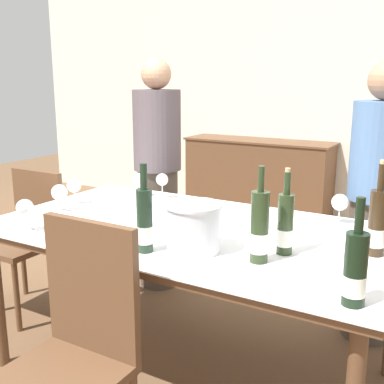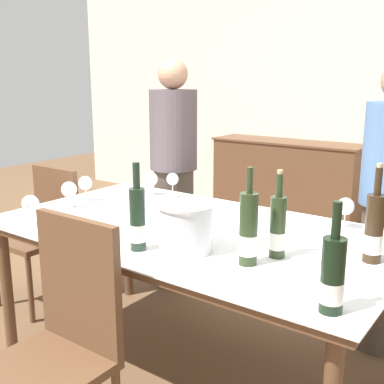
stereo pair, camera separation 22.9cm
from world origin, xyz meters
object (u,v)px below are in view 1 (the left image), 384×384
dining_table (192,240)px  wine_glass_5 (140,181)px  wine_bottle_2 (285,225)px  sideboard_cabinet (258,179)px  chair_near_front (75,341)px  wine_bottle_3 (259,229)px  person_host (158,176)px  wine_glass_3 (340,203)px  wine_glass_4 (74,186)px  wine_glass_2 (59,193)px  wine_bottle_0 (355,270)px  wine_bottle_1 (145,221)px  wine_bottle_5 (377,224)px  ice_bucket (194,226)px  wine_glass_0 (162,180)px  person_guest_left (377,206)px  chair_left_end (27,231)px

dining_table → wine_glass_5: (-0.60, 0.40, 0.16)m
wine_bottle_2 → sideboard_cabinet: bearing=114.5°
wine_bottle_2 → chair_near_front: (-0.54, -0.67, -0.34)m
wine_bottle_3 → person_host: bearing=138.7°
wine_glass_3 → wine_glass_5: (-1.20, -0.04, -0.01)m
wine_glass_4 → person_host: (0.06, 0.76, -0.07)m
wine_glass_2 → person_host: bearing=88.7°
wine_bottle_0 → wine_bottle_2: bearing=136.6°
wine_bottle_1 → wine_bottle_5: bearing=27.8°
ice_bucket → chair_near_front: 0.64m
person_host → wine_glass_4: bearing=-94.6°
wine_glass_0 → chair_near_front: 1.32m
ice_bucket → wine_glass_0: bearing=131.9°
wine_bottle_5 → person_guest_left: (-0.12, 0.75, -0.12)m
wine_bottle_3 → wine_glass_0: bearing=143.5°
wine_glass_4 → person_guest_left: 1.71m
ice_bucket → chair_left_end: 1.53m
wine_glass_3 → dining_table: bearing=-143.7°
wine_bottle_1 → ice_bucket: bearing=33.4°
wine_bottle_5 → wine_glass_2: (-1.61, -0.17, -0.03)m
wine_bottle_2 → wine_glass_0: size_ratio=2.38×
wine_bottle_1 → chair_near_front: 0.54m
wine_bottle_5 → wine_glass_5: 1.48m
wine_glass_0 → person_guest_left: person_guest_left is taller
wine_bottle_3 → chair_near_front: wine_bottle_3 is taller
sideboard_cabinet → wine_glass_4: size_ratio=10.54×
wine_bottle_2 → wine_glass_2: (-1.28, 0.00, -0.02)m
wine_bottle_1 → wine_glass_5: bearing=127.6°
wine_glass_0 → chair_near_front: chair_near_front is taller
wine_bottle_2 → wine_glass_4: size_ratio=2.40×
dining_table → wine_glass_4: (-0.81, 0.05, 0.17)m
chair_near_front → dining_table: bearing=87.4°
wine_bottle_0 → chair_left_end: wine_bottle_0 is taller
sideboard_cabinet → wine_glass_3: wine_glass_3 is taller
wine_bottle_2 → person_guest_left: (0.21, 0.92, -0.11)m
chair_left_end → person_guest_left: size_ratio=0.57×
sideboard_cabinet → wine_glass_2: wine_glass_2 is taller
wine_bottle_5 → wine_bottle_2: bearing=-152.1°
wine_bottle_1 → person_guest_left: size_ratio=0.24×
sideboard_cabinet → wine_glass_3: size_ratio=10.53×
wine_bottle_5 → wine_bottle_0: bearing=-87.6°
wine_glass_3 → person_host: (-1.35, 0.37, -0.07)m
person_guest_left → wine_bottle_0: bearing=-83.5°
wine_bottle_2 → person_host: person_host is taller
wine_bottle_5 → chair_near_front: (-0.87, -0.85, -0.35)m
wine_bottle_3 → wine_bottle_2: bearing=67.9°
dining_table → wine_glass_4: 0.83m
wine_bottle_3 → wine_bottle_1: bearing=-163.9°
wine_glass_3 → chair_left_end: (-1.88, -0.35, -0.35)m
dining_table → chair_left_end: 1.30m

